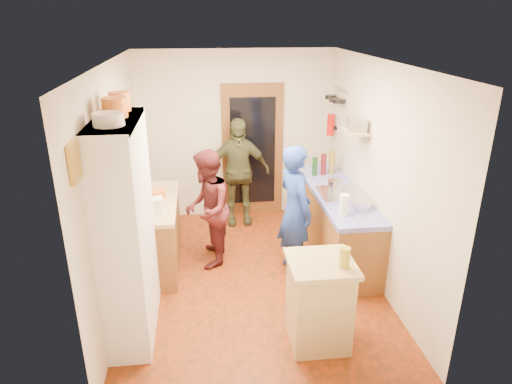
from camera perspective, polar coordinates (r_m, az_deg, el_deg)
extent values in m
cube|color=#922E0D|center=(5.81, -0.61, -10.59)|extent=(3.00, 4.00, 0.02)
cube|color=silver|center=(4.95, -0.73, 16.09)|extent=(3.00, 4.00, 0.02)
cube|color=beige|center=(7.15, -2.48, 7.08)|extent=(3.00, 0.02, 2.60)
cube|color=beige|center=(3.43, 3.15, -9.69)|extent=(3.00, 0.02, 2.60)
cube|color=beige|center=(5.30, -17.13, 0.91)|extent=(0.02, 4.00, 2.60)
cube|color=beige|center=(5.60, 14.90, 2.25)|extent=(0.02, 4.00, 2.60)
cube|color=brown|center=(7.20, -0.43, 5.14)|extent=(0.95, 0.06, 2.10)
cube|color=black|center=(7.17, -0.40, 5.06)|extent=(0.70, 0.02, 1.70)
cube|color=white|center=(4.61, -15.83, -4.76)|extent=(0.40, 1.20, 2.20)
cube|color=white|center=(4.26, -17.30, 8.41)|extent=(0.40, 1.14, 0.04)
cylinder|color=white|center=(4.01, -17.97, 8.64)|extent=(0.26, 0.26, 0.11)
cylinder|color=orange|center=(4.33, -17.27, 10.07)|extent=(0.22, 0.22, 0.18)
cylinder|color=orange|center=(4.61, -16.69, 10.79)|extent=(0.20, 0.20, 0.18)
cube|color=brown|center=(6.00, -12.63, -5.29)|extent=(0.60, 1.40, 0.85)
cube|color=tan|center=(5.82, -12.99, -1.32)|extent=(0.64, 1.44, 0.05)
cube|color=white|center=(5.42, -12.92, -1.70)|extent=(0.25, 0.17, 0.19)
cylinder|color=white|center=(5.64, -13.73, -0.86)|extent=(0.21, 0.21, 0.18)
cylinder|color=orange|center=(5.90, -12.17, -0.22)|extent=(0.21, 0.21, 0.09)
cube|color=tan|center=(6.30, -12.40, 0.89)|extent=(0.35, 0.29, 0.02)
cube|color=brown|center=(6.26, 9.86, -3.96)|extent=(0.60, 2.20, 0.84)
cube|color=#0B0DB4|center=(6.08, 10.12, -0.12)|extent=(0.62, 2.22, 0.06)
cube|color=silver|center=(5.92, 10.61, -0.26)|extent=(0.55, 0.58, 0.04)
cylinder|color=silver|center=(5.98, 9.86, 0.88)|extent=(0.19, 0.19, 0.12)
cylinder|color=#143F14|center=(6.57, 7.36, 3.22)|extent=(0.07, 0.07, 0.27)
cylinder|color=#591419|center=(6.62, 8.42, 3.46)|extent=(0.10, 0.10, 0.31)
cylinder|color=olive|center=(6.66, 9.47, 3.65)|extent=(0.10, 0.10, 0.34)
cylinder|color=white|center=(5.33, 10.95, -1.57)|extent=(0.14, 0.14, 0.25)
cylinder|color=silver|center=(5.56, 12.89, -1.54)|extent=(0.31, 0.31, 0.10)
cube|color=tan|center=(4.61, 7.86, -13.75)|extent=(0.55, 0.55, 0.86)
cube|color=tan|center=(4.36, 8.16, -8.86)|extent=(0.62, 0.62, 0.05)
cube|color=white|center=(4.39, 7.36, -8.47)|extent=(0.35, 0.28, 0.02)
cylinder|color=#AD9E2D|center=(4.25, 11.02, -8.02)|extent=(0.10, 0.10, 0.20)
cylinder|color=silver|center=(6.80, 10.42, 12.47)|extent=(0.02, 0.65, 0.02)
cylinder|color=black|center=(6.64, 10.28, 11.12)|extent=(0.18, 0.18, 0.05)
cylinder|color=black|center=(6.83, 9.78, 11.27)|extent=(0.16, 0.16, 0.05)
cylinder|color=black|center=(7.02, 9.32, 11.65)|extent=(0.17, 0.17, 0.05)
cube|color=tan|center=(5.84, 12.40, 7.37)|extent=(0.26, 0.42, 0.03)
cube|color=silver|center=(5.82, 12.47, 8.22)|extent=(0.28, 0.34, 0.15)
cube|color=black|center=(7.08, 9.76, 7.90)|extent=(0.06, 0.10, 0.04)
cylinder|color=red|center=(7.06, 9.32, 8.29)|extent=(0.11, 0.11, 0.32)
cube|color=gold|center=(3.62, -21.75, 3.51)|extent=(0.03, 0.25, 0.30)
imported|color=#1D3996|center=(5.60, 5.30, -2.31)|extent=(0.56, 0.69, 1.65)
imported|color=#4C191C|center=(5.83, -5.81, -1.99)|extent=(0.65, 0.80, 1.53)
imported|color=#3E4125|center=(6.92, -2.23, 2.52)|extent=(0.97, 0.41, 1.66)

